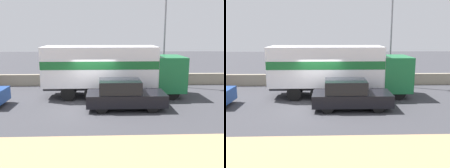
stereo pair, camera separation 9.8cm
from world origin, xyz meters
TOP-DOWN VIEW (x-y plane):
  - ground_plane at (0.00, 0.00)m, footprint 80.00×80.00m
  - stone_wall_backdrop at (0.00, 5.79)m, footprint 60.00×0.35m
  - street_lamp at (5.12, 5.37)m, footprint 0.56×0.28m
  - box_truck at (1.03, 2.33)m, footprint 8.75×2.47m
  - car_hatchback at (1.63, -0.37)m, footprint 4.18×1.81m

SIDE VIEW (x-z plane):
  - ground_plane at x=0.00m, z-range 0.00..0.00m
  - stone_wall_backdrop at x=0.00m, z-range 0.00..0.87m
  - car_hatchback at x=1.63m, z-range -0.02..1.56m
  - box_truck at x=1.03m, z-range 0.25..3.44m
  - street_lamp at x=5.12m, z-range 0.56..8.00m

